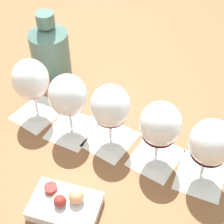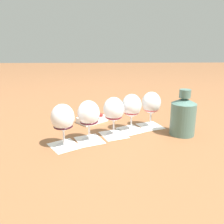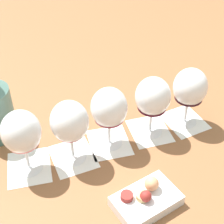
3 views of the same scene
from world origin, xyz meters
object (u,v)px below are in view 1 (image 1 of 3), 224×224
wine_glass_2 (110,108)px  snack_dish (65,205)px  wine_glass_3 (160,126)px  wine_glass_4 (210,144)px  ceramic_vase (51,50)px  wine_glass_0 (31,82)px  wine_glass_1 (68,98)px

wine_glass_2 → snack_dish: wine_glass_2 is taller
wine_glass_3 → wine_glass_2: bearing=-150.8°
wine_glass_4 → snack_dish: 0.32m
snack_dish → wine_glass_3: bearing=90.0°
wine_glass_3 → snack_dish: size_ratio=1.02×
snack_dish → ceramic_vase: bearing=155.8°
wine_glass_2 → ceramic_vase: ceramic_vase is taller
wine_glass_4 → ceramic_vase: ceramic_vase is taller
wine_glass_0 → wine_glass_1: size_ratio=1.00×
wine_glass_2 → wine_glass_1: bearing=-143.7°
wine_glass_1 → wine_glass_4: bearing=31.3°
wine_glass_3 → snack_dish: (-0.00, -0.24, -0.09)m
ceramic_vase → wine_glass_0: bearing=-42.6°
wine_glass_1 → wine_glass_2: 0.10m
wine_glass_1 → wine_glass_2: size_ratio=1.00×
wine_glass_2 → snack_dish: bearing=-60.2°
ceramic_vase → snack_dish: (0.41, -0.18, -0.07)m
snack_dish → wine_glass_0: bearing=165.9°
wine_glass_4 → ceramic_vase: (-0.51, -0.11, -0.02)m
wine_glass_1 → wine_glass_4: (0.29, 0.17, 0.00)m
wine_glass_2 → ceramic_vase: 0.31m
wine_glass_1 → ceramic_vase: (-0.22, 0.06, -0.02)m
wine_glass_3 → wine_glass_4: same height
wine_glass_2 → wine_glass_4: 0.23m
wine_glass_2 → ceramic_vase: (-0.31, 0.00, -0.02)m
wine_glass_3 → ceramic_vase: ceramic_vase is taller
snack_dish → wine_glass_1: bearing=147.6°
wine_glass_3 → snack_dish: 0.26m
wine_glass_3 → wine_glass_4: size_ratio=1.00×
wine_glass_2 → ceramic_vase: size_ratio=0.83×
ceramic_vase → snack_dish: ceramic_vase is taller
wine_glass_0 → wine_glass_2: same height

